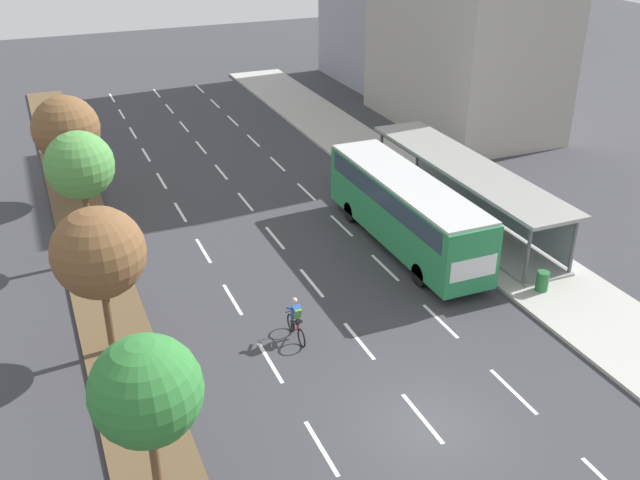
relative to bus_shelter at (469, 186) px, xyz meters
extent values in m
plane|color=#38383D|center=(-9.53, -12.65, -1.86)|extent=(140.00, 140.00, 0.00)
cube|color=brown|center=(-17.83, 7.35, -1.80)|extent=(2.60, 52.00, 0.12)
cube|color=#ADAAA3|center=(-0.28, 7.35, -1.79)|extent=(4.50, 52.00, 0.15)
cube|color=white|center=(-13.03, -12.19, -1.86)|extent=(0.14, 2.56, 0.01)
cube|color=white|center=(-13.03, -7.50, -1.86)|extent=(0.14, 2.56, 0.01)
cube|color=white|center=(-13.03, -2.82, -1.86)|extent=(0.14, 2.56, 0.01)
cube|color=white|center=(-13.03, 1.87, -1.86)|extent=(0.14, 2.56, 0.01)
cube|color=white|center=(-13.03, 6.55, -1.86)|extent=(0.14, 2.56, 0.01)
cube|color=white|center=(-13.03, 11.24, -1.86)|extent=(0.14, 2.56, 0.01)
cube|color=white|center=(-13.03, 15.92, -1.86)|extent=(0.14, 2.56, 0.01)
cube|color=white|center=(-13.03, 20.61, -1.86)|extent=(0.14, 2.56, 0.01)
cube|color=white|center=(-13.03, 25.29, -1.86)|extent=(0.14, 2.56, 0.01)
cube|color=white|center=(-13.03, 29.98, -1.86)|extent=(0.14, 2.56, 0.01)
cube|color=white|center=(-9.53, -12.19, -1.86)|extent=(0.14, 2.56, 0.01)
cube|color=white|center=(-9.53, -7.50, -1.86)|extent=(0.14, 2.56, 0.01)
cube|color=white|center=(-9.53, -2.82, -1.86)|extent=(0.14, 2.56, 0.01)
cube|color=white|center=(-9.53, 1.87, -1.86)|extent=(0.14, 2.56, 0.01)
cube|color=white|center=(-9.53, 6.55, -1.86)|extent=(0.14, 2.56, 0.01)
cube|color=white|center=(-9.53, 11.24, -1.86)|extent=(0.14, 2.56, 0.01)
cube|color=white|center=(-9.53, 15.92, -1.86)|extent=(0.14, 2.56, 0.01)
cube|color=white|center=(-9.53, 20.61, -1.86)|extent=(0.14, 2.56, 0.01)
cube|color=white|center=(-9.53, 25.29, -1.86)|extent=(0.14, 2.56, 0.01)
cube|color=white|center=(-9.53, 29.98, -1.86)|extent=(0.14, 2.56, 0.01)
cube|color=white|center=(-6.03, -12.19, -1.86)|extent=(0.14, 2.56, 0.01)
cube|color=white|center=(-6.03, -7.50, -1.86)|extent=(0.14, 2.56, 0.01)
cube|color=white|center=(-6.03, -2.82, -1.86)|extent=(0.14, 2.56, 0.01)
cube|color=white|center=(-6.03, 1.87, -1.86)|extent=(0.14, 2.56, 0.01)
cube|color=white|center=(-6.03, 6.55, -1.86)|extent=(0.14, 2.56, 0.01)
cube|color=white|center=(-6.03, 11.24, -1.86)|extent=(0.14, 2.56, 0.01)
cube|color=white|center=(-6.03, 15.92, -1.86)|extent=(0.14, 2.56, 0.01)
cube|color=white|center=(-6.03, 20.61, -1.86)|extent=(0.14, 2.56, 0.01)
cube|color=white|center=(-6.03, 25.29, -1.86)|extent=(0.14, 2.56, 0.01)
cube|color=white|center=(-6.03, 29.98, -1.86)|extent=(0.14, 2.56, 0.01)
cube|color=gray|center=(-0.28, 0.00, -1.66)|extent=(2.60, 13.73, 0.10)
cylinder|color=#56565B|center=(-1.46, -6.61, -0.31)|extent=(0.16, 0.16, 2.60)
cylinder|color=#56565B|center=(-1.46, 6.61, -0.31)|extent=(0.16, 0.16, 2.60)
cylinder|color=#56565B|center=(0.90, -6.61, -0.31)|extent=(0.16, 0.16, 2.60)
cylinder|color=#56565B|center=(0.90, 6.61, -0.31)|extent=(0.16, 0.16, 2.60)
cube|color=gray|center=(0.96, 0.00, -0.31)|extent=(0.10, 13.04, 2.34)
cube|color=gray|center=(-0.28, 0.00, 1.07)|extent=(2.90, 14.13, 0.16)
cube|color=#28844C|center=(-4.28, -1.27, -0.01)|extent=(2.50, 11.20, 2.80)
cube|color=#2D3D4C|center=(-4.28, -1.27, 0.84)|extent=(2.54, 10.30, 0.90)
cube|color=#B7B7B7|center=(-4.28, -1.27, 1.45)|extent=(2.45, 10.98, 0.12)
cube|color=#2D3D4C|center=(-4.28, 4.35, 0.34)|extent=(2.25, 0.06, 1.54)
cube|color=white|center=(-4.28, -6.89, -0.21)|extent=(2.12, 0.04, 0.90)
cylinder|color=black|center=(-5.38, 2.20, -1.36)|extent=(0.30, 1.00, 1.00)
cylinder|color=black|center=(-3.18, 2.20, -1.36)|extent=(0.30, 1.00, 1.00)
cylinder|color=black|center=(-5.38, -4.75, -1.36)|extent=(0.30, 1.00, 1.00)
cylinder|color=black|center=(-3.18, -4.75, -1.36)|extent=(0.30, 1.00, 1.00)
torus|color=black|center=(-11.63, -5.90, -1.50)|extent=(0.06, 0.72, 0.72)
torus|color=black|center=(-11.63, -7.00, -1.50)|extent=(0.06, 0.72, 0.72)
cylinder|color=maroon|center=(-11.63, -6.45, -1.22)|extent=(0.05, 0.94, 0.05)
cylinder|color=maroon|center=(-11.63, -6.55, -1.40)|extent=(0.05, 0.57, 0.42)
cylinder|color=maroon|center=(-11.63, -6.65, -1.20)|extent=(0.04, 0.04, 0.40)
cube|color=black|center=(-11.63, -6.65, -1.00)|extent=(0.12, 0.24, 0.06)
cylinder|color=black|center=(-11.63, -5.95, -0.95)|extent=(0.46, 0.04, 0.04)
cube|color=#234CA8|center=(-11.63, -6.47, -0.67)|extent=(0.30, 0.36, 0.59)
cube|color=#4C893D|center=(-11.63, -6.63, -0.65)|extent=(0.26, 0.26, 0.42)
sphere|color=beige|center=(-11.63, -6.35, -0.25)|extent=(0.20, 0.20, 0.20)
cylinder|color=#23232D|center=(-11.75, -6.50, -1.07)|extent=(0.12, 0.42, 0.25)
cylinder|color=#23232D|center=(-11.75, -6.33, -1.33)|extent=(0.10, 0.17, 0.41)
cylinder|color=#23232D|center=(-11.51, -6.50, -1.07)|extent=(0.12, 0.42, 0.25)
cylinder|color=#23232D|center=(-11.51, -6.33, -1.33)|extent=(0.10, 0.17, 0.41)
cylinder|color=#234CA8|center=(-11.80, -6.25, -0.62)|extent=(0.09, 0.47, 0.28)
cylinder|color=#234CA8|center=(-11.46, -6.25, -0.62)|extent=(0.09, 0.47, 0.28)
cylinder|color=brown|center=(-17.93, -12.29, -0.49)|extent=(0.28, 0.28, 2.51)
sphere|color=#2D7533|center=(-17.93, -12.29, 1.88)|extent=(2.97, 2.97, 2.97)
cylinder|color=brown|center=(-18.08, -4.72, -0.36)|extent=(0.28, 0.28, 2.77)
sphere|color=brown|center=(-18.08, -4.72, 2.23)|extent=(3.21, 3.21, 3.21)
cylinder|color=brown|center=(-17.80, 2.85, -0.07)|extent=(0.28, 0.28, 3.35)
sphere|color=#4C8E42|center=(-17.80, 2.85, 2.70)|extent=(2.92, 2.92, 2.92)
cylinder|color=brown|center=(-17.74, 10.42, -0.50)|extent=(0.28, 0.28, 2.48)
sphere|color=brown|center=(-17.74, 10.42, 2.03)|extent=(3.45, 3.45, 3.45)
cylinder|color=#286B38|center=(-1.08, -7.28, -1.29)|extent=(0.52, 0.52, 0.85)
camera|label=1|loc=(-19.58, -27.72, 13.62)|focal=40.84mm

